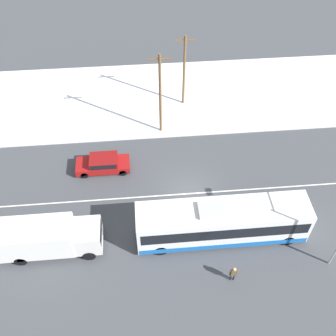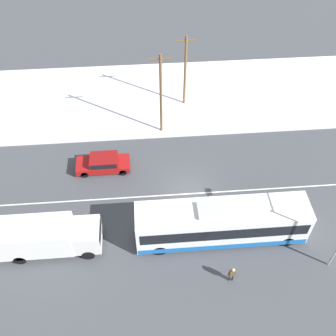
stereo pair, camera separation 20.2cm
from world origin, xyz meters
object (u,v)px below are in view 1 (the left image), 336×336
object	(u,v)px
utility_pole_roadside	(160,94)
utility_pole_snowlot	(184,70)
city_bus	(222,223)
box_truck	(46,237)
pedestrian_at_stop	(234,273)
sedan_car	(103,163)

from	to	relation	value
utility_pole_roadside	utility_pole_snowlot	world-z (taller)	utility_pole_roadside
city_bus	box_truck	distance (m)	12.44
city_bus	utility_pole_snowlot	distance (m)	15.98
city_bus	utility_pole_roadside	distance (m)	12.64
utility_pole_snowlot	box_truck	bearing A→B (deg)	-125.89
utility_pole_roadside	pedestrian_at_stop	bearing A→B (deg)	-76.56
city_bus	box_truck	xyz separation A→B (m)	(-12.43, -0.08, -0.09)
utility_pole_roadside	city_bus	bearing A→B (deg)	-73.55
pedestrian_at_stop	utility_pole_snowlot	xyz separation A→B (m)	(-1.14, 19.36, 2.97)
box_truck	pedestrian_at_stop	bearing A→B (deg)	-15.46
box_truck	utility_pole_snowlot	distance (m)	19.72
sedan_car	pedestrian_at_stop	size ratio (longest dim) A/B	2.88
utility_pole_snowlot	pedestrian_at_stop	bearing A→B (deg)	-86.62
box_truck	utility_pole_roadside	size ratio (longest dim) A/B	0.89
city_bus	utility_pole_roadside	bearing A→B (deg)	106.45
utility_pole_snowlot	utility_pole_roadside	bearing A→B (deg)	-122.96
utility_pole_roadside	sedan_car	bearing A→B (deg)	-139.67
city_bus	utility_pole_snowlot	world-z (taller)	utility_pole_snowlot
box_truck	pedestrian_at_stop	size ratio (longest dim) A/B	4.69
sedan_car	utility_pole_snowlot	size ratio (longest dim) A/B	0.60
city_bus	utility_pole_snowlot	size ratio (longest dim) A/B	1.63
sedan_car	utility_pole_snowlot	world-z (taller)	utility_pole_snowlot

